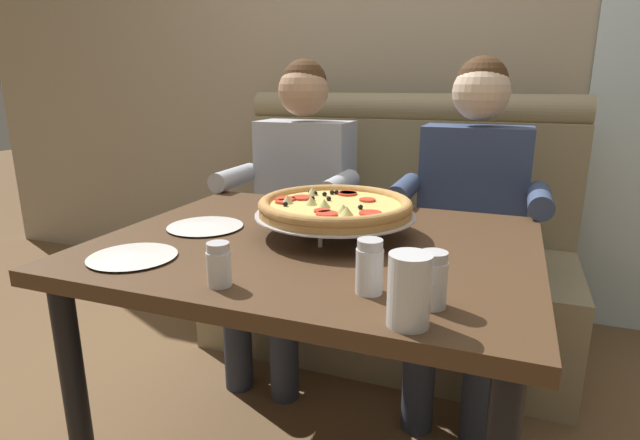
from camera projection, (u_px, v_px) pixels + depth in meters
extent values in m
cube|color=tan|center=(423.00, 38.00, 2.59)|extent=(6.00, 0.12, 2.80)
cube|color=#998966|center=(382.00, 301.00, 2.27)|extent=(1.58, 0.60, 0.46)
cube|color=#998966|center=(404.00, 186.00, 2.50)|extent=(1.58, 0.18, 0.65)
cylinder|color=#998966|center=(408.00, 108.00, 2.40)|extent=(1.58, 0.14, 0.14)
cube|color=#4C331E|center=(317.00, 247.00, 1.40)|extent=(1.17, 0.95, 0.04)
cylinder|color=black|center=(77.00, 408.00, 1.32)|extent=(0.06, 0.06, 0.72)
cylinder|color=black|center=(234.00, 292.00, 2.04)|extent=(0.06, 0.06, 0.72)
cylinder|color=black|center=(504.00, 336.00, 1.69)|extent=(0.06, 0.06, 0.72)
cube|color=#2D3342|center=(286.00, 244.00, 2.08)|extent=(0.34, 0.40, 0.15)
cylinder|color=#2D3342|center=(237.00, 334.00, 1.97)|extent=(0.11, 0.11, 0.46)
cylinder|color=#2D3342|center=(284.00, 343.00, 1.91)|extent=(0.11, 0.11, 0.46)
cube|color=#B2B7C1|center=(306.00, 185.00, 2.23)|extent=(0.40, 0.22, 0.56)
cylinder|color=#B2B7C1|center=(234.00, 177.00, 2.09)|extent=(0.08, 0.28, 0.08)
cylinder|color=#B2B7C1|center=(339.00, 185.00, 1.94)|extent=(0.08, 0.28, 0.08)
sphere|color=tan|center=(303.00, 91.00, 2.10)|extent=(0.21, 0.21, 0.21)
sphere|color=#472D19|center=(304.00, 82.00, 2.10)|extent=(0.19, 0.19, 0.19)
cube|color=#2D3342|center=(463.00, 265.00, 1.84)|extent=(0.34, 0.40, 0.15)
cylinder|color=#2D3342|center=(419.00, 369.00, 1.73)|extent=(0.11, 0.11, 0.46)
cylinder|color=#2D3342|center=(480.00, 381.00, 1.66)|extent=(0.11, 0.11, 0.46)
cube|color=#38476B|center=(473.00, 198.00, 1.99)|extent=(0.40, 0.22, 0.56)
cylinder|color=#38476B|center=(404.00, 190.00, 1.85)|extent=(0.08, 0.28, 0.08)
cylinder|color=#38476B|center=(540.00, 200.00, 1.69)|extent=(0.08, 0.28, 0.08)
sphere|color=beige|center=(481.00, 92.00, 1.86)|extent=(0.21, 0.21, 0.21)
sphere|color=#472D19|center=(482.00, 82.00, 1.86)|extent=(0.19, 0.19, 0.19)
cylinder|color=silver|center=(320.00, 236.00, 1.33)|extent=(0.01, 0.01, 0.06)
cylinder|color=silver|center=(309.00, 217.00, 1.53)|extent=(0.01, 0.01, 0.06)
cylinder|color=silver|center=(375.00, 223.00, 1.46)|extent=(0.01, 0.01, 0.06)
torus|color=silver|center=(335.00, 217.00, 1.43)|extent=(0.25, 0.25, 0.01)
cylinder|color=silver|center=(335.00, 214.00, 1.43)|extent=(0.45, 0.45, 0.00)
cylinder|color=tan|center=(335.00, 210.00, 1.43)|extent=(0.43, 0.43, 0.02)
torus|color=tan|center=(335.00, 204.00, 1.42)|extent=(0.43, 0.43, 0.03)
cylinder|color=#EFCC6B|center=(335.00, 206.00, 1.42)|extent=(0.37, 0.37, 0.01)
cylinder|color=red|center=(327.00, 214.00, 1.30)|extent=(0.06, 0.06, 0.01)
cylinder|color=red|center=(283.00, 202.00, 1.44)|extent=(0.05, 0.05, 0.01)
cylinder|color=red|center=(322.00, 211.00, 1.33)|extent=(0.05, 0.05, 0.01)
cylinder|color=red|center=(347.00, 194.00, 1.54)|extent=(0.06, 0.06, 0.01)
cylinder|color=red|center=(302.00, 198.00, 1.48)|extent=(0.06, 0.06, 0.01)
cylinder|color=red|center=(367.00, 200.00, 1.46)|extent=(0.05, 0.05, 0.01)
cylinder|color=red|center=(348.00, 193.00, 1.55)|extent=(0.05, 0.05, 0.01)
cylinder|color=red|center=(370.00, 213.00, 1.31)|extent=(0.06, 0.06, 0.01)
cylinder|color=red|center=(285.00, 199.00, 1.47)|extent=(0.06, 0.06, 0.01)
sphere|color=black|center=(360.00, 207.00, 1.36)|extent=(0.01, 0.01, 0.01)
sphere|color=black|center=(329.00, 199.00, 1.46)|extent=(0.01, 0.01, 0.01)
sphere|color=black|center=(325.00, 194.00, 1.52)|extent=(0.01, 0.01, 0.01)
sphere|color=black|center=(315.00, 193.00, 1.53)|extent=(0.01, 0.01, 0.01)
sphere|color=black|center=(310.00, 192.00, 1.55)|extent=(0.01, 0.01, 0.01)
sphere|color=black|center=(332.00, 192.00, 1.54)|extent=(0.01, 0.01, 0.01)
sphere|color=black|center=(313.00, 198.00, 1.46)|extent=(0.01, 0.01, 0.01)
sphere|color=black|center=(285.00, 204.00, 1.39)|extent=(0.01, 0.01, 0.01)
sphere|color=black|center=(336.00, 192.00, 1.54)|extent=(0.01, 0.01, 0.01)
cone|color=#CCC675|center=(343.00, 208.00, 1.32)|extent=(0.04, 0.04, 0.02)
cone|color=#CCC675|center=(287.00, 199.00, 1.42)|extent=(0.04, 0.04, 0.02)
cone|color=#CCC675|center=(311.00, 201.00, 1.41)|extent=(0.04, 0.04, 0.02)
cone|color=#CCC675|center=(324.00, 203.00, 1.38)|extent=(0.04, 0.04, 0.02)
cone|color=#CCC675|center=(312.00, 191.00, 1.53)|extent=(0.04, 0.04, 0.02)
cone|color=#CCC675|center=(347.00, 211.00, 1.30)|extent=(0.04, 0.04, 0.02)
cylinder|color=white|center=(432.00, 284.00, 0.97)|extent=(0.06, 0.06, 0.09)
cylinder|color=silver|center=(432.00, 294.00, 0.98)|extent=(0.05, 0.05, 0.05)
cylinder|color=silver|center=(434.00, 257.00, 0.96)|extent=(0.05, 0.05, 0.02)
cylinder|color=white|center=(219.00, 269.00, 1.07)|extent=(0.05, 0.05, 0.08)
cylinder|color=#A82D19|center=(220.00, 277.00, 1.08)|extent=(0.04, 0.04, 0.04)
cylinder|color=silver|center=(218.00, 247.00, 1.06)|extent=(0.05, 0.05, 0.02)
cylinder|color=white|center=(369.00, 271.00, 1.04)|extent=(0.06, 0.06, 0.09)
cylinder|color=#4C6633|center=(369.00, 279.00, 1.04)|extent=(0.05, 0.05, 0.06)
cylinder|color=silver|center=(370.00, 244.00, 1.02)|extent=(0.05, 0.05, 0.02)
cylinder|color=white|center=(133.00, 257.00, 1.25)|extent=(0.15, 0.15, 0.01)
cone|color=white|center=(132.00, 254.00, 1.25)|extent=(0.22, 0.22, 0.01)
cylinder|color=white|center=(205.00, 227.00, 1.51)|extent=(0.16, 0.16, 0.01)
cone|color=white|center=(205.00, 224.00, 1.51)|extent=(0.23, 0.23, 0.01)
cylinder|color=silver|center=(409.00, 290.00, 0.89)|extent=(0.08, 0.08, 0.13)
cylinder|color=#4C2814|center=(408.00, 307.00, 0.90)|extent=(0.07, 0.07, 0.07)
cylinder|color=black|center=(610.00, 241.00, 3.16)|extent=(0.02, 0.02, 0.44)
cylinder|color=black|center=(632.00, 235.00, 3.29)|extent=(0.02, 0.02, 0.44)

